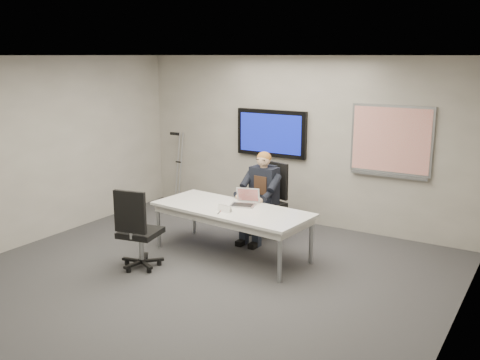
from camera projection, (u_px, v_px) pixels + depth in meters
The scene contains 15 objects.
floor at pixel (195, 282), 6.78m from camera, with size 6.00×6.00×0.02m, color #353538.
ceiling at pixel (190, 55), 6.14m from camera, with size 6.00×6.00×0.02m, color silver.
wall_back at pixel (299, 141), 8.95m from camera, with size 6.00×0.02×2.80m, color gray.
wall_left at pixel (31, 151), 7.98m from camera, with size 0.02×6.00×2.80m, color gray.
wall_right at pixel (455, 211), 4.94m from camera, with size 0.02×6.00×2.80m, color gray.
conference_table at pixel (232, 213), 7.55m from camera, with size 2.36×1.16×0.70m.
tv_display at pixel (271, 133), 9.14m from camera, with size 1.30×0.09×0.80m.
whiteboard at pixel (391, 141), 8.11m from camera, with size 1.25×0.08×1.10m.
office_chair_far at pixel (267, 214), 8.43m from camera, with size 0.68×0.68×1.16m.
office_chair_near at pixel (139, 244), 7.13m from camera, with size 0.63×0.63×1.12m.
seated_person at pixel (258, 206), 8.18m from camera, with size 0.44×0.76×1.37m.
crutch at pixel (179, 167), 10.18m from camera, with size 0.19×0.29×1.44m, color #B5B8BD, non-canonical shape.
laptop at pixel (245, 201), 7.66m from camera, with size 0.39×0.40×0.24m.
name_tent at pixel (225, 208), 7.35m from camera, with size 0.23×0.06×0.09m, color white, non-canonical shape.
pen at pixel (219, 212), 7.29m from camera, with size 0.01×0.01×0.14m, color black.
Camera 1 is at (3.78, -5.08, 2.81)m, focal length 40.00 mm.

